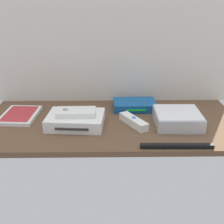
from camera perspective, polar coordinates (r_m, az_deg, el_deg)
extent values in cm
cube|color=brown|center=(120.42, 0.00, -2.20)|extent=(100.00, 48.00, 2.00)
cube|color=silver|center=(135.36, -0.16, 15.07)|extent=(110.00, 1.20, 64.00)
cube|color=white|center=(116.66, -6.78, -1.48)|extent=(22.21, 17.63, 4.40)
cube|color=#2D2D2D|center=(109.33, -7.52, -3.20)|extent=(12.01, 1.56, 0.80)
cube|color=silver|center=(118.95, 12.10, -1.21)|extent=(17.16, 17.16, 5.00)
cube|color=silver|center=(117.95, 12.20, -0.02)|extent=(16.48, 16.48, 0.30)
cube|color=white|center=(129.42, -16.77, -0.60)|extent=(14.82, 19.85, 1.40)
cube|color=#B72D33|center=(129.14, -16.81, -0.28)|extent=(12.20, 17.04, 0.16)
cube|color=#145193|center=(132.36, 4.22, 1.30)|extent=(18.17, 12.26, 3.40)
cube|color=#19D833|center=(126.62, 4.49, 0.31)|extent=(8.00, 0.52, 0.60)
cube|color=white|center=(116.42, 4.03, -1.80)|extent=(10.46, 14.64, 3.00)
cylinder|color=#387FDB|center=(115.74, 4.05, -1.03)|extent=(1.40, 1.40, 0.40)
cube|color=white|center=(115.21, -6.67, -0.06)|extent=(14.51, 8.20, 2.00)
cylinder|color=#99999E|center=(115.19, -8.68, 0.47)|extent=(2.03, 2.03, 0.40)
cube|color=black|center=(102.68, 11.98, -6.22)|extent=(24.03, 2.24, 1.40)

